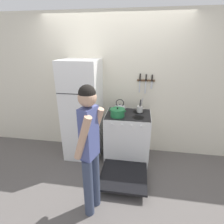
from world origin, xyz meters
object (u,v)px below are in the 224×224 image
dutch_oven_pot (117,112)px  tea_kettle (120,108)px  utensil_jar (140,109)px  stove_range (127,138)px  refrigerator (83,111)px  person (90,147)px

dutch_oven_pot → tea_kettle: (0.01, 0.25, -0.00)m
dutch_oven_pot → utensil_jar: size_ratio=1.08×
stove_range → tea_kettle: tea_kettle is taller
dutch_oven_pot → utensil_jar: utensil_jar is taller
tea_kettle → dutch_oven_pot: bearing=-93.2°
refrigerator → dutch_oven_pot: (0.65, -0.13, 0.06)m
utensil_jar → refrigerator: bearing=-173.0°
refrigerator → person: refrigerator is taller
dutch_oven_pot → utensil_jar: bearing=34.5°
stove_range → person: size_ratio=0.80×
utensil_jar → person: person is taller
person → dutch_oven_pot: bearing=7.0°
stove_range → person: (-0.35, -1.15, 0.50)m
person → stove_range: bearing=-0.5°
tea_kettle → utensil_jar: size_ratio=0.89×
dutch_oven_pot → refrigerator: bearing=168.9°
tea_kettle → utensil_jar: 0.36m
refrigerator → utensil_jar: size_ratio=6.71×
tea_kettle → person: 1.33m
refrigerator → utensil_jar: bearing=7.0°
refrigerator → stove_range: 0.94m
stove_range → dutch_oven_pot: (-0.17, -0.09, 0.51)m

